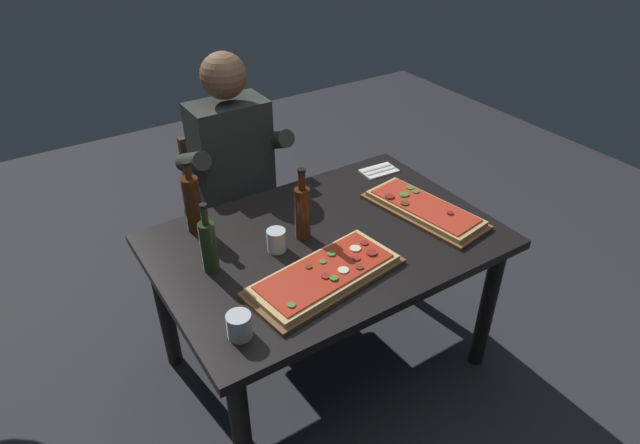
% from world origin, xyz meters
% --- Properties ---
extents(ground_plane, '(6.40, 6.40, 0.00)m').
position_xyz_m(ground_plane, '(0.00, 0.00, 0.00)').
color(ground_plane, '#2D2D33').
extents(dining_table, '(1.40, 0.96, 0.74)m').
position_xyz_m(dining_table, '(0.00, 0.00, 0.64)').
color(dining_table, black).
rests_on(dining_table, ground_plane).
extents(pizza_rectangular_front, '(0.64, 0.35, 0.05)m').
position_xyz_m(pizza_rectangular_front, '(-0.15, -0.22, 0.76)').
color(pizza_rectangular_front, brown).
rests_on(pizza_rectangular_front, dining_table).
extents(pizza_rectangular_left, '(0.32, 0.60, 0.05)m').
position_xyz_m(pizza_rectangular_left, '(0.47, -0.08, 0.76)').
color(pizza_rectangular_left, brown).
rests_on(pizza_rectangular_left, dining_table).
extents(wine_bottle_dark, '(0.06, 0.06, 0.32)m').
position_xyz_m(wine_bottle_dark, '(-0.08, 0.06, 0.87)').
color(wine_bottle_dark, '#47230F').
rests_on(wine_bottle_dark, dining_table).
extents(oil_bottle_amber, '(0.06, 0.06, 0.29)m').
position_xyz_m(oil_bottle_amber, '(-0.49, 0.06, 0.85)').
color(oil_bottle_amber, '#233819').
rests_on(oil_bottle_amber, dining_table).
extents(vinegar_bottle_green, '(0.07, 0.07, 0.32)m').
position_xyz_m(vinegar_bottle_green, '(-0.43, 0.35, 0.87)').
color(vinegar_bottle_green, '#47230F').
rests_on(vinegar_bottle_green, dining_table).
extents(tumbler_near_camera, '(0.08, 0.08, 0.09)m').
position_xyz_m(tumbler_near_camera, '(-0.21, 0.04, 0.78)').
color(tumbler_near_camera, silver).
rests_on(tumbler_near_camera, dining_table).
extents(tumbler_far_side, '(0.08, 0.08, 0.09)m').
position_xyz_m(tumbler_far_side, '(-0.55, -0.31, 0.78)').
color(tumbler_far_side, silver).
rests_on(tumbler_far_side, dining_table).
extents(napkin_cutlery_set, '(0.19, 0.12, 0.01)m').
position_xyz_m(napkin_cutlery_set, '(0.54, 0.34, 0.74)').
color(napkin_cutlery_set, white).
rests_on(napkin_cutlery_set, dining_table).
extents(diner_chair, '(0.44, 0.44, 0.87)m').
position_xyz_m(diner_chair, '(-0.06, 0.86, 0.49)').
color(diner_chair, '#3D2B1E').
rests_on(diner_chair, ground_plane).
extents(seated_diner, '(0.53, 0.41, 1.33)m').
position_xyz_m(seated_diner, '(-0.06, 0.74, 0.74)').
color(seated_diner, '#23232D').
rests_on(seated_diner, ground_plane).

